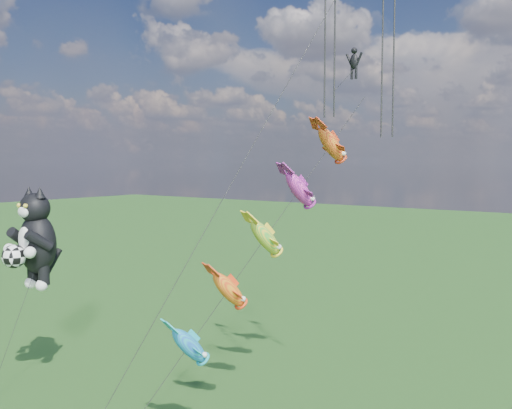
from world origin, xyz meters
The scene contains 3 objects.
cat_kite_rig centered at (1.50, 7.13, 9.29)m, with size 2.85×4.33×12.29m.
fish_windsock_rig centered at (14.85, 11.74, 9.80)m, with size 5.50×15.07×17.45m.
parafoil_rig centered at (18.76, 13.20, 18.76)m, with size 7.64×16.26×26.69m.
Camera 1 is at (31.65, -11.91, 13.74)m, focal length 40.00 mm.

